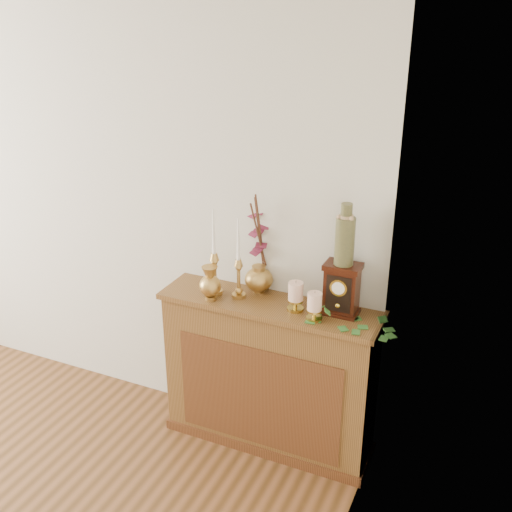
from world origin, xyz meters
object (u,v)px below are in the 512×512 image
at_px(candlestick_center, 239,272).
at_px(mantel_clock, 342,290).
at_px(bud_vase, 210,284).
at_px(ceramic_vase, 345,238).
at_px(candlestick_left, 215,267).
at_px(ginger_jar, 260,245).

distance_m(candlestick_center, mantel_clock, 0.57).
height_order(bud_vase, ceramic_vase, ceramic_vase).
height_order(candlestick_left, bud_vase, candlestick_left).
xyz_separation_m(candlestick_center, mantel_clock, (0.57, 0.05, -0.01)).
distance_m(bud_vase, ginger_jar, 0.35).
bearing_deg(candlestick_left, candlestick_center, 5.39).
relative_size(candlestick_center, ceramic_vase, 1.43).
bearing_deg(candlestick_left, bud_vase, -81.18).
xyz_separation_m(candlestick_left, candlestick_center, (0.14, 0.01, -0.01)).
distance_m(candlestick_left, mantel_clock, 0.71).
bearing_deg(candlestick_center, ceramic_vase, 5.01).
height_order(candlestick_left, ginger_jar, ginger_jar).
distance_m(candlestick_left, ginger_jar, 0.28).
relative_size(ginger_jar, mantel_clock, 2.09).
distance_m(candlestick_left, bud_vase, 0.10).
bearing_deg(ceramic_vase, candlestick_center, -174.99).
distance_m(ginger_jar, ceramic_vase, 0.54).
bearing_deg(ginger_jar, mantel_clock, -11.23).
xyz_separation_m(bud_vase, ceramic_vase, (0.70, 0.14, 0.33)).
distance_m(bud_vase, mantel_clock, 0.71).
bearing_deg(candlestick_left, ginger_jar, 38.74).
xyz_separation_m(bud_vase, mantel_clock, (0.70, 0.14, 0.04)).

